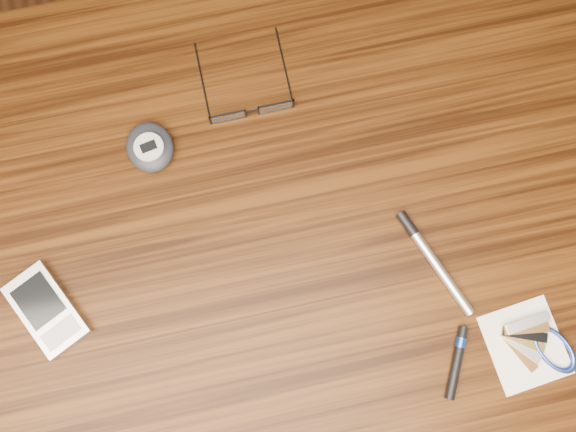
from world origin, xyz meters
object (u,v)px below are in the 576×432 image
Objects in this scene: notepad_keys at (539,346)px; eyeglasses at (251,107)px; pedometer at (150,147)px; silver_pen at (429,255)px; desk at (273,248)px; pda_phone at (46,310)px.

eyeglasses is at bearing 127.30° from notepad_keys.
notepad_keys is (0.39, -0.32, -0.01)m from pedometer.
desk is at bearing 160.95° from silver_pen.
eyeglasses is at bearing 87.05° from desk.
notepad_keys is 0.16m from silver_pen.
pedometer is (-0.13, -0.02, 0.00)m from eyeglasses.
pedometer is (0.15, 0.16, 0.00)m from pda_phone.
desk is 0.21m from silver_pen.
pda_phone is at bearing -145.80° from eyeglasses.
eyeglasses reaches higher than pda_phone.
desk is 13.76× the size of pedometer.
desk is 0.21m from pedometer.
desk is at bearing -48.25° from pedometer.
notepad_keys is at bearing -34.60° from desk.
silver_pen is (0.44, -0.03, -0.00)m from pda_phone.
silver_pen reaches higher than desk.
eyeglasses is at bearing 10.68° from pedometer.
pedometer reaches higher than notepad_keys.
notepad_keys reaches higher than desk.
pedometer is 0.54× the size of silver_pen.
eyeglasses is 1.48× the size of pedometer.
pedometer reaches higher than silver_pen.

